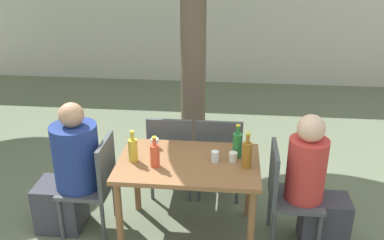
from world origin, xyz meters
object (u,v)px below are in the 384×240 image
at_px(patio_chair_3, 219,153).
at_px(green_bottle_2, 237,144).
at_px(oil_cruet_0, 133,149).
at_px(drinking_glass_0, 233,157).
at_px(person_seated_1, 315,189).
at_px(patio_chair_2, 171,151).
at_px(patio_chair_0, 95,180).
at_px(person_seated_0, 70,174).
at_px(amber_bottle_3, 247,154).
at_px(soda_bottle_1, 155,155).
at_px(patio_chair_1, 286,190).
at_px(drinking_glass_2, 215,156).
at_px(dining_table_front, 188,172).
at_px(drinking_glass_1, 155,143).

bearing_deg(patio_chair_3, green_bottle_2, 108.60).
relative_size(oil_cruet_0, drinking_glass_0, 3.37).
relative_size(person_seated_1, oil_cruet_0, 4.35).
xyz_separation_m(patio_chair_2, green_bottle_2, (0.64, -0.50, 0.35)).
relative_size(patio_chair_0, drinking_glass_0, 10.96).
xyz_separation_m(patio_chair_2, person_seated_0, (-0.82, -0.62, 0.05)).
bearing_deg(amber_bottle_3, green_bottle_2, 113.97).
height_order(patio_chair_0, patio_chair_3, same).
height_order(oil_cruet_0, soda_bottle_1, oil_cruet_0).
distance_m(patio_chair_0, patio_chair_1, 1.66).
relative_size(person_seated_1, drinking_glass_0, 14.69).
bearing_deg(soda_bottle_1, person_seated_1, 4.63).
relative_size(patio_chair_0, drinking_glass_2, 9.60).
xyz_separation_m(patio_chair_1, person_seated_1, (0.23, -0.00, 0.03)).
bearing_deg(amber_bottle_3, patio_chair_1, 8.58).
distance_m(dining_table_front, patio_chair_3, 0.68).
bearing_deg(dining_table_front, person_seated_0, -180.00).
xyz_separation_m(patio_chair_0, drinking_glass_1, (0.50, 0.22, 0.28)).
distance_m(oil_cruet_0, green_bottle_2, 0.88).
relative_size(patio_chair_2, drinking_glass_2, 9.60).
distance_m(dining_table_front, drinking_glass_2, 0.27).
height_order(patio_chair_1, drinking_glass_0, patio_chair_1).
relative_size(soda_bottle_1, drinking_glass_0, 3.27).
bearing_deg(patio_chair_2, person_seated_0, 37.22).
bearing_deg(drinking_glass_1, drinking_glass_0, -14.42).
relative_size(patio_chair_1, patio_chair_2, 1.00).
xyz_separation_m(person_seated_0, drinking_glass_1, (0.73, 0.22, 0.23)).
bearing_deg(drinking_glass_2, green_bottle_2, 29.73).
bearing_deg(person_seated_0, dining_table_front, 90.00).
relative_size(patio_chair_3, drinking_glass_2, 9.60).
distance_m(patio_chair_1, drinking_glass_1, 1.21).
height_order(patio_chair_3, soda_bottle_1, soda_bottle_1).
distance_m(oil_cruet_0, drinking_glass_1, 0.30).
xyz_separation_m(patio_chair_1, drinking_glass_1, (-1.16, 0.22, 0.28)).
relative_size(dining_table_front, drinking_glass_1, 13.38).
xyz_separation_m(patio_chair_2, patio_chair_3, (0.48, 0.00, 0.00)).
bearing_deg(soda_bottle_1, drinking_glass_1, 100.83).
bearing_deg(green_bottle_2, person_seated_0, -175.14).
bearing_deg(amber_bottle_3, person_seated_0, 178.06).
relative_size(green_bottle_2, amber_bottle_3, 0.97).
xyz_separation_m(person_seated_0, green_bottle_2, (1.46, 0.12, 0.30)).
height_order(patio_chair_3, person_seated_1, person_seated_1).
bearing_deg(amber_bottle_3, drinking_glass_0, 140.30).
height_order(patio_chair_3, oil_cruet_0, oil_cruet_0).
xyz_separation_m(dining_table_front, green_bottle_2, (0.41, 0.12, 0.22)).
distance_m(patio_chair_0, patio_chair_2, 0.86).
bearing_deg(soda_bottle_1, patio_chair_1, 5.62).
bearing_deg(patio_chair_3, drinking_glass_2, 88.35).
xyz_separation_m(patio_chair_3, person_seated_1, (0.82, -0.62, 0.03)).
bearing_deg(drinking_glass_2, drinking_glass_0, 7.69).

